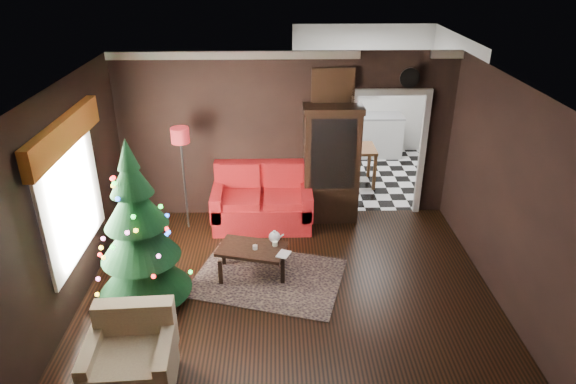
{
  "coord_description": "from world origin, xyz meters",
  "views": [
    {
      "loc": [
        -0.15,
        -5.55,
        4.24
      ],
      "look_at": [
        0.0,
        0.9,
        1.15
      ],
      "focal_mm": 32.03,
      "sensor_mm": 36.0,
      "label": 1
    }
  ],
  "objects_px": {
    "christmas_tree": "(138,231)",
    "wall_clock": "(410,78)",
    "floor_lamp": "(184,182)",
    "armchair": "(131,357)",
    "loveseat": "(262,198)",
    "teapot": "(275,237)",
    "kitchen_table": "(356,165)",
    "curio_cabinet": "(331,167)",
    "coffee_table": "(252,260)"
  },
  "relations": [
    {
      "from": "christmas_tree",
      "to": "wall_clock",
      "type": "bearing_deg",
      "value": 32.2
    },
    {
      "from": "floor_lamp",
      "to": "armchair",
      "type": "distance_m",
      "value": 3.54
    },
    {
      "from": "loveseat",
      "to": "floor_lamp",
      "type": "bearing_deg",
      "value": -177.24
    },
    {
      "from": "teapot",
      "to": "kitchen_table",
      "type": "relative_size",
      "value": 0.25
    },
    {
      "from": "floor_lamp",
      "to": "christmas_tree",
      "type": "height_order",
      "value": "christmas_tree"
    },
    {
      "from": "teapot",
      "to": "armchair",
      "type": "bearing_deg",
      "value": -122.74
    },
    {
      "from": "christmas_tree",
      "to": "kitchen_table",
      "type": "bearing_deg",
      "value": 48.12
    },
    {
      "from": "christmas_tree",
      "to": "teapot",
      "type": "xyz_separation_m",
      "value": [
        1.69,
        0.72,
        -0.53
      ]
    },
    {
      "from": "kitchen_table",
      "to": "wall_clock",
      "type": "bearing_deg",
      "value": -66.25
    },
    {
      "from": "teapot",
      "to": "wall_clock",
      "type": "bearing_deg",
      "value": 38.3
    },
    {
      "from": "curio_cabinet",
      "to": "wall_clock",
      "type": "relative_size",
      "value": 5.94
    },
    {
      "from": "christmas_tree",
      "to": "wall_clock",
      "type": "xyz_separation_m",
      "value": [
        3.84,
        2.42,
        1.33
      ]
    },
    {
      "from": "floor_lamp",
      "to": "wall_clock",
      "type": "bearing_deg",
      "value": 7.3
    },
    {
      "from": "coffee_table",
      "to": "floor_lamp",
      "type": "bearing_deg",
      "value": 129.16
    },
    {
      "from": "curio_cabinet",
      "to": "floor_lamp",
      "type": "bearing_deg",
      "value": -173.32
    },
    {
      "from": "loveseat",
      "to": "coffee_table",
      "type": "xyz_separation_m",
      "value": [
        -0.11,
        -1.44,
        -0.28
      ]
    },
    {
      "from": "armchair",
      "to": "coffee_table",
      "type": "xyz_separation_m",
      "value": [
        1.15,
        2.14,
        -0.24
      ]
    },
    {
      "from": "christmas_tree",
      "to": "wall_clock",
      "type": "relative_size",
      "value": 7.11
    },
    {
      "from": "wall_clock",
      "to": "kitchen_table",
      "type": "distance_m",
      "value": 2.43
    },
    {
      "from": "armchair",
      "to": "teapot",
      "type": "height_order",
      "value": "armchair"
    },
    {
      "from": "curio_cabinet",
      "to": "teapot",
      "type": "relative_size",
      "value": 10.15
    },
    {
      "from": "christmas_tree",
      "to": "teapot",
      "type": "height_order",
      "value": "christmas_tree"
    },
    {
      "from": "teapot",
      "to": "wall_clock",
      "type": "xyz_separation_m",
      "value": [
        2.15,
        1.69,
        1.86
      ]
    },
    {
      "from": "christmas_tree",
      "to": "curio_cabinet",
      "type": "bearing_deg",
      "value": 40.3
    },
    {
      "from": "armchair",
      "to": "teapot",
      "type": "bearing_deg",
      "value": 54.11
    },
    {
      "from": "coffee_table",
      "to": "wall_clock",
      "type": "xyz_separation_m",
      "value": [
        2.46,
        1.84,
        2.16
      ]
    },
    {
      "from": "christmas_tree",
      "to": "kitchen_table",
      "type": "xyz_separation_m",
      "value": [
        3.29,
        3.67,
        -0.68
      ]
    },
    {
      "from": "armchair",
      "to": "loveseat",
      "type": "bearing_deg",
      "value": 67.39
    },
    {
      "from": "floor_lamp",
      "to": "teapot",
      "type": "xyz_separation_m",
      "value": [
        1.44,
        -1.23,
        -0.31
      ]
    },
    {
      "from": "loveseat",
      "to": "curio_cabinet",
      "type": "bearing_deg",
      "value": 10.83
    },
    {
      "from": "floor_lamp",
      "to": "wall_clock",
      "type": "height_order",
      "value": "wall_clock"
    },
    {
      "from": "christmas_tree",
      "to": "coffee_table",
      "type": "height_order",
      "value": "christmas_tree"
    },
    {
      "from": "loveseat",
      "to": "christmas_tree",
      "type": "bearing_deg",
      "value": -126.4
    },
    {
      "from": "floor_lamp",
      "to": "coffee_table",
      "type": "height_order",
      "value": "floor_lamp"
    },
    {
      "from": "loveseat",
      "to": "teapot",
      "type": "height_order",
      "value": "loveseat"
    },
    {
      "from": "loveseat",
      "to": "armchair",
      "type": "distance_m",
      "value": 3.8
    },
    {
      "from": "floor_lamp",
      "to": "teapot",
      "type": "bearing_deg",
      "value": -40.53
    },
    {
      "from": "loveseat",
      "to": "kitchen_table",
      "type": "relative_size",
      "value": 2.27
    },
    {
      "from": "armchair",
      "to": "coffee_table",
      "type": "relative_size",
      "value": 0.97
    },
    {
      "from": "loveseat",
      "to": "teapot",
      "type": "xyz_separation_m",
      "value": [
        0.2,
        -1.29,
        0.02
      ]
    },
    {
      "from": "coffee_table",
      "to": "kitchen_table",
      "type": "relative_size",
      "value": 1.24
    },
    {
      "from": "christmas_tree",
      "to": "coffee_table",
      "type": "relative_size",
      "value": 2.45
    },
    {
      "from": "wall_clock",
      "to": "teapot",
      "type": "bearing_deg",
      "value": -141.7
    },
    {
      "from": "curio_cabinet",
      "to": "loveseat",
      "type": "bearing_deg",
      "value": -169.17
    },
    {
      "from": "loveseat",
      "to": "armchair",
      "type": "height_order",
      "value": "loveseat"
    },
    {
      "from": "teapot",
      "to": "floor_lamp",
      "type": "bearing_deg",
      "value": 139.47
    },
    {
      "from": "curio_cabinet",
      "to": "kitchen_table",
      "type": "bearing_deg",
      "value": 65.56
    },
    {
      "from": "curio_cabinet",
      "to": "wall_clock",
      "type": "bearing_deg",
      "value": 8.53
    },
    {
      "from": "curio_cabinet",
      "to": "teapot",
      "type": "xyz_separation_m",
      "value": [
        -0.95,
        -1.51,
        -0.43
      ]
    },
    {
      "from": "christmas_tree",
      "to": "teapot",
      "type": "bearing_deg",
      "value": 23.12
    }
  ]
}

